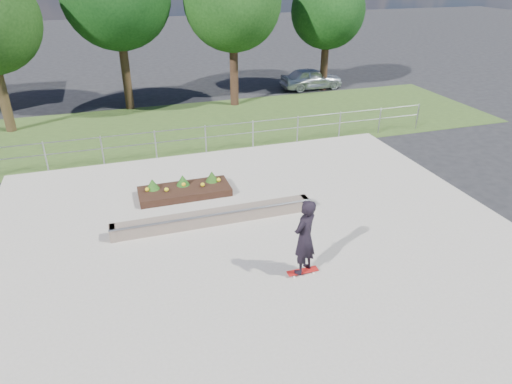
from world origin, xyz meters
TOP-DOWN VIEW (x-y plane):
  - ground at (0.00, 0.00)m, footprint 120.00×120.00m
  - grass_verge at (0.00, 11.00)m, footprint 30.00×8.00m
  - concrete_slab at (0.00, 0.00)m, footprint 15.00×15.00m
  - fence at (0.00, 7.50)m, footprint 20.06×0.06m
  - tree_mid_right at (3.00, 14.00)m, footprint 4.90×4.90m
  - tree_far_right at (9.00, 15.50)m, footprint 4.20×4.20m
  - grind_ledge at (-0.98, 1.88)m, footprint 6.00×0.44m
  - planter_bed at (-1.50, 4.04)m, footprint 3.00×1.20m
  - skateboarder at (0.56, -1.19)m, footprint 0.86×0.78m
  - parked_car at (8.41, 15.91)m, footprint 3.77×1.54m

SIDE VIEW (x-z plane):
  - ground at x=0.00m, z-range 0.00..0.00m
  - grass_verge at x=0.00m, z-range 0.00..0.02m
  - concrete_slab at x=0.00m, z-range 0.00..0.06m
  - planter_bed at x=-1.50m, z-range -0.06..0.55m
  - grind_ledge at x=-0.98m, z-range 0.05..0.48m
  - parked_car at x=8.41m, z-range 0.00..1.28m
  - fence at x=0.00m, z-range 0.17..1.37m
  - skateboarder at x=0.56m, z-range 0.10..2.15m
  - tree_far_right at x=9.00m, z-range 1.18..7.78m
  - tree_mid_right at x=3.00m, z-range 1.38..9.08m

